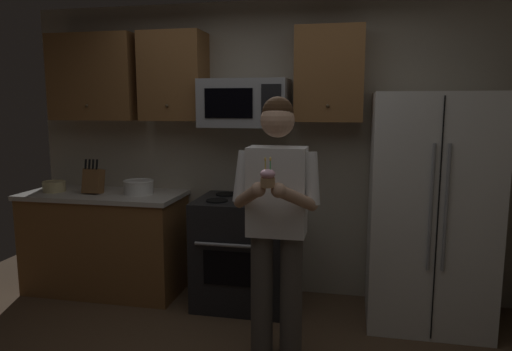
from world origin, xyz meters
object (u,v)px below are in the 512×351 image
(microwave, at_px, (245,103))
(bowl_large_white, at_px, (139,187))
(refrigerator, at_px, (429,210))
(bowl_small_colored, at_px, (54,186))
(oven_range, at_px, (242,251))
(person, at_px, (277,215))
(knife_block, at_px, (93,181))
(cupcake, at_px, (268,178))

(microwave, relative_size, bowl_large_white, 2.75)
(refrigerator, distance_m, bowl_small_colored, 3.27)
(oven_range, xyz_separation_m, microwave, (0.00, 0.12, 1.26))
(person, bearing_deg, bowl_small_colored, 159.93)
(bowl_small_colored, bearing_deg, bowl_large_white, 3.69)
(oven_range, relative_size, refrigerator, 0.52)
(refrigerator, bearing_deg, knife_block, 179.80)
(microwave, xyz_separation_m, knife_block, (-1.36, -0.15, -0.69))
(refrigerator, relative_size, bowl_small_colored, 8.72)
(knife_block, height_order, bowl_small_colored, knife_block)
(person, height_order, cupcake, person)
(oven_range, bearing_deg, knife_block, -178.76)
(refrigerator, bearing_deg, cupcake, -133.81)
(oven_range, relative_size, bowl_large_white, 3.47)
(person, distance_m, cupcake, 0.44)
(person, bearing_deg, cupcake, -90.00)
(microwave, xyz_separation_m, person, (0.43, -0.94, -0.72))
(person, bearing_deg, bowl_large_white, 148.32)
(knife_block, bearing_deg, oven_range, 1.24)
(bowl_large_white, distance_m, cupcake, 1.85)
(bowl_small_colored, distance_m, person, 2.34)
(refrigerator, bearing_deg, bowl_small_colored, 179.70)
(knife_block, bearing_deg, refrigerator, -0.20)
(knife_block, height_order, cupcake, cupcake)
(oven_range, relative_size, knife_block, 2.91)
(microwave, relative_size, refrigerator, 0.41)
(knife_block, relative_size, cupcake, 1.84)
(knife_block, height_order, bowl_large_white, knife_block)
(oven_range, bearing_deg, microwave, 89.98)
(microwave, height_order, refrigerator, microwave)
(person, bearing_deg, refrigerator, 36.31)
(knife_block, bearing_deg, cupcake, -32.08)
(oven_range, xyz_separation_m, cupcake, (0.43, -1.15, 0.83))
(oven_range, height_order, microwave, microwave)
(knife_block, bearing_deg, bowl_large_white, 8.37)
(refrigerator, xyz_separation_m, knife_block, (-2.86, 0.01, 0.13))
(oven_range, bearing_deg, bowl_small_colored, -179.29)
(oven_range, distance_m, bowl_small_colored, 1.84)
(cupcake, bearing_deg, refrigerator, 46.19)
(knife_block, bearing_deg, bowl_small_colored, 178.93)
(person, bearing_deg, knife_block, 156.08)
(oven_range, bearing_deg, cupcake, -69.53)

